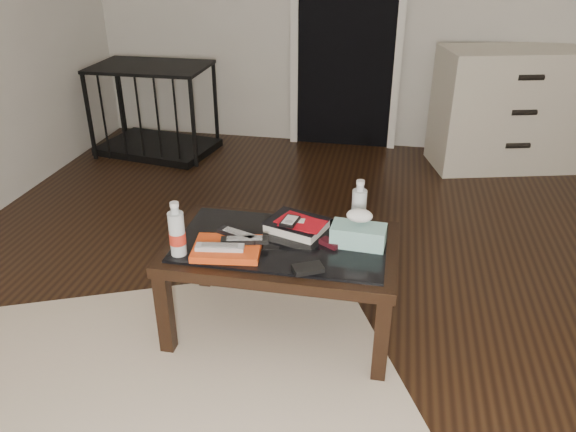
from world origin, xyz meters
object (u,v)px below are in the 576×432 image
pet_crate (156,124)px  water_bottle_right (359,205)px  dresser (517,109)px  tissue_box (358,235)px  coffee_table (282,254)px  water_bottle_left (177,229)px  textbook (297,225)px

pet_crate → water_bottle_right: bearing=-37.3°
dresser → pet_crate: (-2.84, -0.23, -0.22)m
tissue_box → coffee_table: bearing=-170.2°
pet_crate → water_bottle_left: size_ratio=4.15×
coffee_table → tissue_box: 0.35m
dresser → tissue_box: 2.52m
tissue_box → pet_crate: bearing=135.1°
coffee_table → dresser: 2.70m
tissue_box → water_bottle_right: bearing=98.8°
coffee_table → tissue_box: tissue_box is taller
water_bottle_right → water_bottle_left: bearing=-153.2°
coffee_table → water_bottle_right: 0.41m
water_bottle_left → tissue_box: size_ratio=1.03×
tissue_box → dresser: bearing=69.9°
water_bottle_left → water_bottle_right: 0.80m
pet_crate → textbook: pet_crate is taller
pet_crate → tissue_box: size_ratio=4.30×
coffee_table → pet_crate: pet_crate is taller
dresser → water_bottle_left: 3.07m
dresser → water_bottle_right: 2.40m
dresser → pet_crate: dresser is taller
water_bottle_left → textbook: bearing=34.0°
textbook → dresser: bearing=77.9°
textbook → water_bottle_left: 0.55m
water_bottle_left → water_bottle_right: bearing=26.8°
textbook → water_bottle_left: water_bottle_left is taller
dresser → textbook: size_ratio=5.15×
coffee_table → pet_crate: size_ratio=1.01×
water_bottle_right → tissue_box: (0.01, -0.14, -0.07)m
pet_crate → tissue_box: 2.77m
textbook → water_bottle_right: (0.27, 0.06, 0.10)m
coffee_table → water_bottle_right: water_bottle_right is taller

